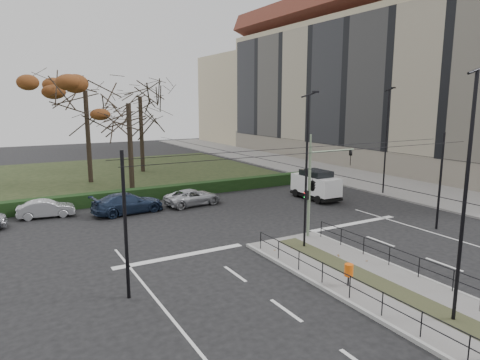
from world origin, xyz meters
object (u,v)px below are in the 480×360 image
at_px(streetlamp_median_near, 466,196).
at_px(rust_tree, 85,91).
at_px(parked_car_third, 128,203).
at_px(streetlamp_sidewalk, 386,140).
at_px(parked_car_fourth, 193,197).
at_px(white_van, 316,184).
at_px(bare_tree_near, 129,110).
at_px(traffic_light, 314,183).
at_px(litter_bin, 349,270).
at_px(streetlamp_median_far, 307,170).
at_px(parked_car_second, 46,209).
at_px(bare_tree_center, 140,102).

relative_size(streetlamp_median_near, rust_tree, 0.78).
bearing_deg(parked_car_third, rust_tree, -5.65).
bearing_deg(parked_car_third, streetlamp_sidewalk, -108.41).
relative_size(parked_car_fourth, white_van, 1.00).
height_order(white_van, bare_tree_near, bare_tree_near).
bearing_deg(parked_car_fourth, traffic_light, -170.59).
bearing_deg(litter_bin, white_van, 55.24).
relative_size(streetlamp_median_near, white_van, 2.02).
relative_size(traffic_light, streetlamp_median_far, 0.64).
distance_m(litter_bin, parked_car_second, 21.10).
relative_size(streetlamp_median_near, parked_car_fourth, 2.03).
height_order(parked_car_fourth, bare_tree_near, bare_tree_near).
relative_size(rust_tree, bare_tree_near, 1.14).
xyz_separation_m(streetlamp_median_near, parked_car_fourth, (-1.03, 20.95, -4.05)).
distance_m(streetlamp_sidewalk, bare_tree_near, 22.13).
bearing_deg(white_van, parked_car_second, 166.45).
height_order(streetlamp_median_near, parked_car_fourth, streetlamp_median_near).
height_order(parked_car_second, parked_car_third, parked_car_third).
bearing_deg(traffic_light, streetlamp_median_near, -100.18).
bearing_deg(bare_tree_near, rust_tree, 117.48).
relative_size(streetlamp_median_far, streetlamp_sidewalk, 0.93).
height_order(streetlamp_median_far, parked_car_third, streetlamp_median_far).
height_order(streetlamp_median_far, rust_tree, rust_tree).
bearing_deg(parked_car_second, white_van, -96.71).
bearing_deg(litter_bin, parked_car_fourth, 89.19).
bearing_deg(traffic_light, parked_car_third, 126.22).
distance_m(litter_bin, rust_tree, 31.52).
bearing_deg(parked_car_third, traffic_light, -149.83).
distance_m(streetlamp_median_far, parked_car_third, 14.08).
xyz_separation_m(traffic_light, streetlamp_median_far, (-1.61, -1.36, 1.10)).
distance_m(streetlamp_sidewalk, rust_tree, 27.49).
distance_m(streetlamp_sidewalk, parked_car_second, 26.76).
bearing_deg(white_van, streetlamp_median_near, -115.11).
height_order(streetlamp_median_far, bare_tree_near, bare_tree_near).
distance_m(parked_car_third, white_van, 14.75).
height_order(litter_bin, streetlamp_median_near, streetlamp_median_near).
bearing_deg(bare_tree_center, parked_car_fourth, -94.12).
height_order(streetlamp_median_far, bare_tree_center, bare_tree_center).
xyz_separation_m(white_van, bare_tree_near, (-11.88, 11.13, 5.86)).
bearing_deg(parked_car_third, streetlamp_median_near, -170.00).
bearing_deg(rust_tree, parked_car_second, -113.78).
distance_m(litter_bin, streetlamp_median_near, 5.67).
bearing_deg(parked_car_second, parked_car_fourth, -92.46).
distance_m(streetlamp_median_far, parked_car_second, 18.24).
distance_m(streetlamp_sidewalk, white_van, 7.18).
bearing_deg(parked_car_fourth, streetlamp_median_near, 177.28).
xyz_separation_m(traffic_light, parked_car_fourth, (-2.87, 10.73, -2.59)).
height_order(white_van, rust_tree, rust_tree).
distance_m(litter_bin, bare_tree_near, 25.91).
height_order(parked_car_second, bare_tree_near, bare_tree_near).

